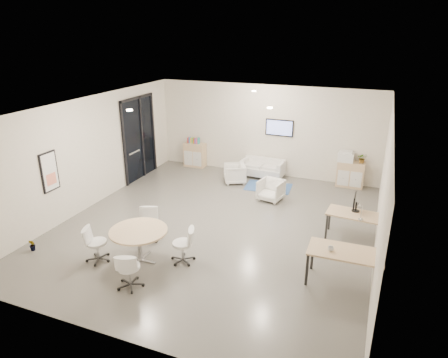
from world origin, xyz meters
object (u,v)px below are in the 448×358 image
object	(u,v)px
sideboard_left	(195,155)
sideboard_right	(350,174)
armchair_right	(271,189)
desk_front	(345,255)
desk_rear	(355,216)
round_table	(139,233)
loveseat	(263,169)
armchair_left	(235,173)

from	to	relation	value
sideboard_left	sideboard_right	distance (m)	5.73
armchair_right	desk_front	distance (m)	4.48
sideboard_right	armchair_right	xyz separation A→B (m)	(-2.16, -2.05, -0.08)
desk_rear	round_table	size ratio (longest dim) A/B	1.07
sideboard_left	sideboard_right	bearing A→B (deg)	-0.01
desk_rear	armchair_right	bearing A→B (deg)	152.93
sideboard_right	sideboard_left	bearing A→B (deg)	179.99
armchair_right	desk_rear	bearing A→B (deg)	-21.64
sideboard_right	desk_rear	world-z (taller)	sideboard_right
loveseat	round_table	bearing A→B (deg)	-96.11
sideboard_left	desk_rear	distance (m)	7.15
desk_rear	sideboard_right	bearing A→B (deg)	101.32
desk_front	sideboard_left	bearing A→B (deg)	135.90
sideboard_left	desk_rear	xyz separation A→B (m)	(6.15, -3.65, 0.17)
sideboard_left	armchair_right	bearing A→B (deg)	-29.87
sideboard_right	round_table	size ratio (longest dim) A/B	0.67
loveseat	sideboard_left	bearing A→B (deg)	-179.96
desk_front	round_table	world-z (taller)	round_table
sideboard_right	armchair_right	distance (m)	2.98
loveseat	round_table	xyz separation A→B (m)	(-1.01, -6.38, 0.40)
loveseat	round_table	distance (m)	6.47
sideboard_left	armchair_right	xyz separation A→B (m)	(3.57, -2.05, -0.10)
armchair_left	desk_rear	bearing A→B (deg)	30.68
loveseat	desk_front	bearing A→B (deg)	-55.98
sideboard_right	armchair_left	xyz separation A→B (m)	(-3.71, -1.07, -0.08)
sideboard_right	loveseat	world-z (taller)	sideboard_right
sideboard_right	armchair_right	world-z (taller)	sideboard_right
armchair_right	desk_front	world-z (taller)	desk_front
desk_rear	desk_front	xyz separation A→B (m)	(-0.02, -2.06, 0.07)
loveseat	armchair_right	size ratio (longest dim) A/B	2.12
armchair_left	armchair_right	bearing A→B (deg)	30.38
desk_rear	round_table	bearing A→B (deg)	-142.15
sideboard_left	desk_rear	world-z (taller)	sideboard_left
round_table	armchair_right	bearing A→B (deg)	67.76
round_table	sideboard_left	bearing A→B (deg)	104.98
loveseat	armchair_left	bearing A→B (deg)	-125.50
sideboard_right	desk_front	xyz separation A→B (m)	(0.39, -5.71, 0.26)
sideboard_right	desk_rear	bearing A→B (deg)	-83.46
sideboard_left	desk_rear	bearing A→B (deg)	-30.71
sideboard_left	sideboard_right	size ratio (longest dim) A/B	1.04
sideboard_left	armchair_right	world-z (taller)	sideboard_left
armchair_right	sideboard_left	bearing A→B (deg)	160.34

